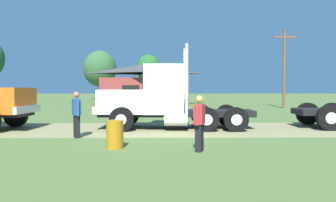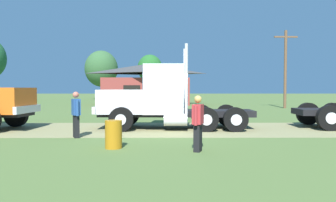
% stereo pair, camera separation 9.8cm
% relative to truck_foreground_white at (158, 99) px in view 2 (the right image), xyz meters
% --- Properties ---
extents(ground_plane, '(200.00, 200.00, 0.00)m').
position_rel_truck_foreground_white_xyz_m(ground_plane, '(0.34, -0.25, -1.35)').
color(ground_plane, '#4F6732').
extents(dirt_track, '(120.00, 5.12, 0.01)m').
position_rel_truck_foreground_white_xyz_m(dirt_track, '(0.34, -0.25, -1.34)').
color(dirt_track, '#858154').
rests_on(dirt_track, ground_plane).
extents(truck_foreground_white, '(7.21, 2.73, 3.79)m').
position_rel_truck_foreground_white_xyz_m(truck_foreground_white, '(0.00, 0.00, 0.00)').
color(truck_foreground_white, black).
rests_on(truck_foreground_white, ground_plane).
extents(visitor_standing_near, '(0.44, 0.60, 1.73)m').
position_rel_truck_foreground_white_xyz_m(visitor_standing_near, '(-3.03, -2.72, -0.40)').
color(visitor_standing_near, '#264C8C').
rests_on(visitor_standing_near, ground_plane).
extents(visitor_by_barrel, '(0.39, 0.57, 1.65)m').
position_rel_truck_foreground_white_xyz_m(visitor_by_barrel, '(1.28, -5.36, -0.47)').
color(visitor_by_barrel, '#B22D33').
rests_on(visitor_by_barrel, ground_plane).
extents(steel_barrel, '(0.52, 0.52, 0.87)m').
position_rel_truck_foreground_white_xyz_m(steel_barrel, '(-1.27, -4.84, -0.91)').
color(steel_barrel, '#B27214').
rests_on(steel_barrel, ground_plane).
extents(shed_building, '(10.15, 5.90, 4.67)m').
position_rel_truck_foreground_white_xyz_m(shed_building, '(-1.92, 21.82, 0.91)').
color(shed_building, brown).
rests_on(shed_building, ground_plane).
extents(utility_pole_near, '(2.20, 0.26, 7.25)m').
position_rel_truck_foreground_white_xyz_m(utility_pole_near, '(11.52, 14.86, 2.53)').
color(utility_pole_near, brown).
rests_on(utility_pole_near, ground_plane).
extents(tree_mid, '(5.59, 5.59, 8.30)m').
position_rel_truck_foreground_white_xyz_m(tree_mid, '(-10.66, 39.34, 3.87)').
color(tree_mid, '#513823').
rests_on(tree_mid, ground_plane).
extents(tree_right, '(4.44, 4.44, 7.93)m').
position_rel_truck_foreground_white_xyz_m(tree_right, '(-2.52, 42.13, 4.12)').
color(tree_right, '#513823').
rests_on(tree_right, ground_plane).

